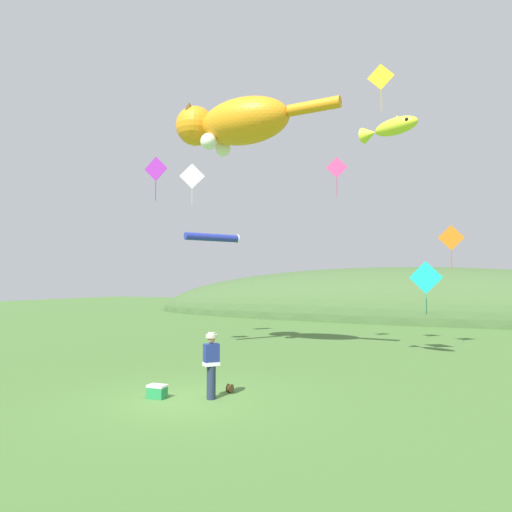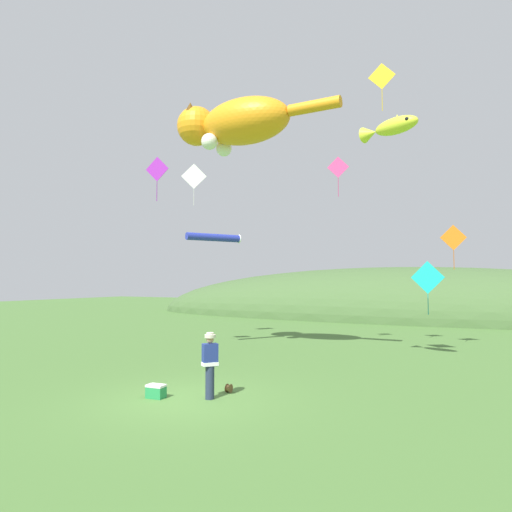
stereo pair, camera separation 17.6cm
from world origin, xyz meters
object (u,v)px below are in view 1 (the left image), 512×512
(kite_diamond_white, at_px, (192,176))
(kite_fish_windsock, at_px, (390,128))
(kite_diamond_violet, at_px, (156,169))
(festival_attendant, at_px, (211,363))
(picnic_cooler, at_px, (157,391))
(kite_spool, at_px, (230,388))
(kite_diamond_teal, at_px, (426,278))
(kite_giant_cat, at_px, (233,124))
(kite_diamond_gold, at_px, (381,77))
(kite_diamond_pink, at_px, (337,168))
(kite_diamond_orange, at_px, (451,238))
(kite_tube_streamer, at_px, (213,237))

(kite_diamond_white, bearing_deg, kite_fish_windsock, -20.47)
(kite_diamond_violet, height_order, kite_diamond_white, kite_diamond_white)
(festival_attendant, relative_size, picnic_cooler, 3.44)
(kite_spool, height_order, kite_diamond_teal, kite_diamond_teal)
(picnic_cooler, distance_m, kite_diamond_teal, 13.07)
(kite_giant_cat, relative_size, kite_diamond_gold, 3.79)
(kite_giant_cat, distance_m, kite_fish_windsock, 6.95)
(festival_attendant, relative_size, kite_giant_cat, 0.23)
(kite_diamond_pink, xyz_separation_m, kite_diamond_white, (-7.76, -0.67, 0.26))
(kite_diamond_teal, height_order, kite_diamond_orange, kite_diamond_orange)
(kite_diamond_teal, distance_m, kite_diamond_orange, 2.79)
(festival_attendant, height_order, kite_tube_streamer, kite_tube_streamer)
(kite_giant_cat, bearing_deg, festival_attendant, -65.19)
(kite_fish_windsock, xyz_separation_m, kite_diamond_orange, (1.42, 7.30, -3.26))
(picnic_cooler, bearing_deg, kite_diamond_teal, 63.47)
(kite_tube_streamer, height_order, kite_diamond_white, kite_diamond_white)
(kite_tube_streamer, bearing_deg, kite_diamond_teal, 16.47)
(kite_tube_streamer, relative_size, kite_diamond_teal, 1.11)
(kite_tube_streamer, bearing_deg, kite_diamond_gold, 0.86)
(kite_diamond_pink, height_order, kite_diamond_gold, kite_diamond_gold)
(festival_attendant, xyz_separation_m, kite_diamond_teal, (4.31, 10.78, 2.35))
(kite_diamond_pink, distance_m, kite_diamond_orange, 6.31)
(kite_fish_windsock, xyz_separation_m, kite_diamond_pink, (-3.32, 4.80, 0.05))
(kite_giant_cat, distance_m, kite_diamond_white, 5.55)
(festival_attendant, bearing_deg, kite_spool, 83.81)
(kite_diamond_orange, bearing_deg, kite_diamond_teal, -117.56)
(picnic_cooler, relative_size, kite_fish_windsock, 0.23)
(kite_diamond_pink, distance_m, kite_diamond_white, 7.79)
(kite_fish_windsock, bearing_deg, picnic_cooler, -131.47)
(kite_spool, xyz_separation_m, kite_fish_windsock, (3.75, 4.46, 8.32))
(picnic_cooler, relative_size, kite_diamond_white, 0.23)
(kite_tube_streamer, bearing_deg, kite_spool, -54.57)
(kite_diamond_orange, bearing_deg, kite_tube_streamer, -155.94)
(kite_diamond_teal, bearing_deg, kite_diamond_white, -173.42)
(kite_tube_streamer, height_order, kite_diamond_orange, kite_diamond_orange)
(kite_diamond_gold, bearing_deg, kite_diamond_teal, 63.71)
(kite_fish_windsock, relative_size, kite_diamond_pink, 1.16)
(kite_fish_windsock, bearing_deg, festival_attendant, -125.88)
(kite_diamond_violet, distance_m, kite_diamond_teal, 12.94)
(kite_fish_windsock, height_order, kite_diamond_white, kite_diamond_white)
(kite_diamond_pink, height_order, kite_diamond_orange, kite_diamond_pink)
(picnic_cooler, bearing_deg, kite_spool, 44.35)
(festival_attendant, bearing_deg, picnic_cooler, -157.08)
(kite_giant_cat, distance_m, kite_diamond_teal, 10.79)
(kite_diamond_teal, relative_size, kite_diamond_white, 1.04)
(kite_diamond_orange, distance_m, kite_diamond_white, 13.39)
(kite_giant_cat, relative_size, kite_diamond_white, 3.36)
(kite_giant_cat, height_order, kite_diamond_orange, kite_giant_cat)
(kite_diamond_gold, distance_m, kite_diamond_white, 10.70)
(kite_fish_windsock, bearing_deg, kite_spool, -130.02)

